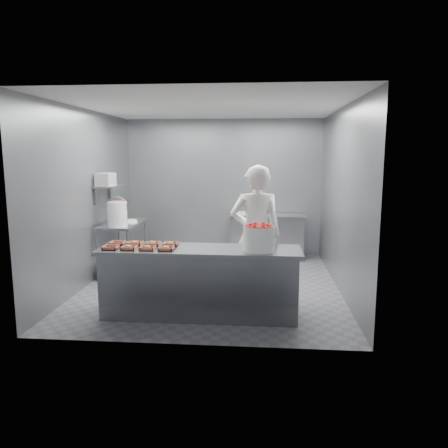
{
  "coord_description": "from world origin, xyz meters",
  "views": [
    {
      "loc": [
        0.79,
        -6.78,
        2.1
      ],
      "look_at": [
        0.21,
        -0.2,
        1.03
      ],
      "focal_mm": 35.0,
      "sensor_mm": 36.0,
      "label": 1
    }
  ],
  "objects_px": {
    "back_counter": "(267,236)",
    "tray_5": "(135,243)",
    "tray_3": "(166,248)",
    "worker": "(256,235)",
    "tray_1": "(129,247)",
    "tray_2": "(148,248)",
    "prep_table": "(123,240)",
    "tray_4": "(118,243)",
    "tray_0": "(111,247)",
    "glaze_bucket": "(117,213)",
    "strawberry_tub": "(259,237)",
    "service_counter": "(200,282)",
    "tray_6": "(153,243)",
    "tray_7": "(171,244)",
    "appliance": "(105,179)"
  },
  "relations": [
    {
      "from": "back_counter",
      "to": "tray_5",
      "type": "height_order",
      "value": "tray_5"
    },
    {
      "from": "tray_3",
      "to": "worker",
      "type": "relative_size",
      "value": 0.1
    },
    {
      "from": "tray_1",
      "to": "tray_2",
      "type": "bearing_deg",
      "value": 0.0
    },
    {
      "from": "prep_table",
      "to": "tray_4",
      "type": "bearing_deg",
      "value": -73.75
    },
    {
      "from": "tray_0",
      "to": "worker",
      "type": "distance_m",
      "value": 1.98
    },
    {
      "from": "tray_1",
      "to": "worker",
      "type": "xyz_separation_m",
      "value": [
        1.6,
        0.74,
        0.05
      ]
    },
    {
      "from": "tray_0",
      "to": "glaze_bucket",
      "type": "xyz_separation_m",
      "value": [
        -0.49,
        1.73,
        0.19
      ]
    },
    {
      "from": "tray_1",
      "to": "tray_5",
      "type": "height_order",
      "value": "same"
    },
    {
      "from": "strawberry_tub",
      "to": "service_counter",
      "type": "bearing_deg",
      "value": 173.76
    },
    {
      "from": "service_counter",
      "to": "tray_0",
      "type": "height_order",
      "value": "tray_0"
    },
    {
      "from": "glaze_bucket",
      "to": "prep_table",
      "type": "bearing_deg",
      "value": 96.39
    },
    {
      "from": "tray_6",
      "to": "tray_7",
      "type": "bearing_deg",
      "value": 0.0
    },
    {
      "from": "tray_5",
      "to": "tray_6",
      "type": "relative_size",
      "value": 1.0
    },
    {
      "from": "service_counter",
      "to": "tray_7",
      "type": "height_order",
      "value": "tray_7"
    },
    {
      "from": "tray_0",
      "to": "tray_1",
      "type": "bearing_deg",
      "value": -0.0
    },
    {
      "from": "tray_1",
      "to": "tray_7",
      "type": "height_order",
      "value": "same"
    },
    {
      "from": "tray_5",
      "to": "tray_7",
      "type": "relative_size",
      "value": 1.0
    },
    {
      "from": "tray_6",
      "to": "glaze_bucket",
      "type": "xyz_separation_m",
      "value": [
        -0.97,
        1.46,
        0.19
      ]
    },
    {
      "from": "tray_0",
      "to": "appliance",
      "type": "relative_size",
      "value": 0.65
    },
    {
      "from": "tray_7",
      "to": "worker",
      "type": "relative_size",
      "value": 0.1
    },
    {
      "from": "tray_5",
      "to": "worker",
      "type": "relative_size",
      "value": 0.1
    },
    {
      "from": "service_counter",
      "to": "tray_7",
      "type": "xyz_separation_m",
      "value": [
        -0.41,
        0.14,
        0.47
      ]
    },
    {
      "from": "appliance",
      "to": "worker",
      "type": "bearing_deg",
      "value": -14.96
    },
    {
      "from": "tray_7",
      "to": "glaze_bucket",
      "type": "height_order",
      "value": "glaze_bucket"
    },
    {
      "from": "back_counter",
      "to": "tray_3",
      "type": "relative_size",
      "value": 8.01
    },
    {
      "from": "service_counter",
      "to": "prep_table",
      "type": "bearing_deg",
      "value": 130.24
    },
    {
      "from": "back_counter",
      "to": "tray_5",
      "type": "bearing_deg",
      "value": -119.84
    },
    {
      "from": "tray_3",
      "to": "tray_7",
      "type": "relative_size",
      "value": 1.0
    },
    {
      "from": "back_counter",
      "to": "appliance",
      "type": "distance_m",
      "value": 3.37
    },
    {
      "from": "tray_0",
      "to": "tray_6",
      "type": "relative_size",
      "value": 1.0
    },
    {
      "from": "appliance",
      "to": "tray_5",
      "type": "bearing_deg",
      "value": -50.61
    },
    {
      "from": "tray_5",
      "to": "tray_7",
      "type": "height_order",
      "value": "same"
    },
    {
      "from": "tray_1",
      "to": "glaze_bucket",
      "type": "height_order",
      "value": "glaze_bucket"
    },
    {
      "from": "back_counter",
      "to": "tray_4",
      "type": "xyz_separation_m",
      "value": [
        -2.02,
        -3.11,
        0.47
      ]
    },
    {
      "from": "prep_table",
      "to": "strawberry_tub",
      "type": "height_order",
      "value": "strawberry_tub"
    },
    {
      "from": "tray_0",
      "to": "tray_2",
      "type": "bearing_deg",
      "value": -0.0
    },
    {
      "from": "tray_1",
      "to": "worker",
      "type": "bearing_deg",
      "value": 24.84
    },
    {
      "from": "tray_3",
      "to": "appliance",
      "type": "xyz_separation_m",
      "value": [
        -1.41,
        1.82,
        0.75
      ]
    },
    {
      "from": "tray_0",
      "to": "appliance",
      "type": "distance_m",
      "value": 2.09
    },
    {
      "from": "tray_0",
      "to": "service_counter",
      "type": "bearing_deg",
      "value": 7.03
    },
    {
      "from": "worker",
      "to": "appliance",
      "type": "height_order",
      "value": "worker"
    },
    {
      "from": "service_counter",
      "to": "back_counter",
      "type": "height_order",
      "value": "same"
    },
    {
      "from": "tray_0",
      "to": "tray_5",
      "type": "relative_size",
      "value": 1.0
    },
    {
      "from": "back_counter",
      "to": "tray_0",
      "type": "distance_m",
      "value": 3.97
    },
    {
      "from": "tray_1",
      "to": "appliance",
      "type": "bearing_deg",
      "value": 117.21
    },
    {
      "from": "tray_6",
      "to": "appliance",
      "type": "distance_m",
      "value": 2.08
    },
    {
      "from": "prep_table",
      "to": "tray_4",
      "type": "distance_m",
      "value": 1.92
    },
    {
      "from": "tray_5",
      "to": "tray_0",
      "type": "bearing_deg",
      "value": -130.57
    },
    {
      "from": "tray_6",
      "to": "tray_0",
      "type": "bearing_deg",
      "value": -149.87
    },
    {
      "from": "tray_4",
      "to": "tray_5",
      "type": "xyz_separation_m",
      "value": [
        0.24,
        -0.0,
        0.0
      ]
    }
  ]
}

